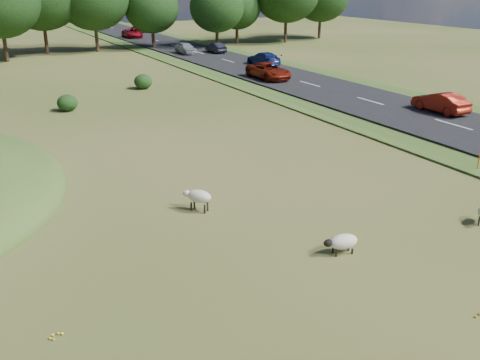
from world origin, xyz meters
The scene contains 13 objects.
ground centered at (0.00, 20.00, 0.00)m, with size 160.00×160.00×0.00m, color #395119.
road centered at (20.00, 30.00, 0.12)m, with size 8.00×150.00×0.25m, color black.
treeline centered at (-1.06, 55.44, 6.57)m, with size 96.28×14.66×11.70m.
marker_post centered at (14.48, 1.66, 0.60)m, with size 0.06×0.06×1.20m, color #D8590C.
sheep_1 centered at (-0.03, 3.93, 0.66)m, with size 1.13×1.28×0.94m.
sheep_2 centered at (2.91, -1.92, 0.48)m, with size 1.36×0.76×0.76m.
car_0 centered at (21.90, 77.15, 0.93)m, with size 1.90×4.67×1.36m, color maroon.
car_1 centered at (21.90, 46.99, 0.86)m, with size 1.30×3.71×1.22m, color black.
car_2 centered at (21.90, 10.89, 0.95)m, with size 1.48×4.25×1.40m, color maroon.
car_4 centered at (18.10, 47.77, 0.94)m, with size 1.64×4.08×1.39m, color #9EA1A5.
car_5 centered at (18.10, 69.07, 0.93)m, with size 2.24×4.86×1.35m, color maroon.
car_6 centered at (21.90, 35.25, 0.95)m, with size 1.96×4.82×1.40m, color navy.
car_7 centered at (18.10, 27.99, 0.98)m, with size 2.44×5.29×1.47m, color maroon.
Camera 1 is at (-8.34, -15.03, 9.27)m, focal length 40.00 mm.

